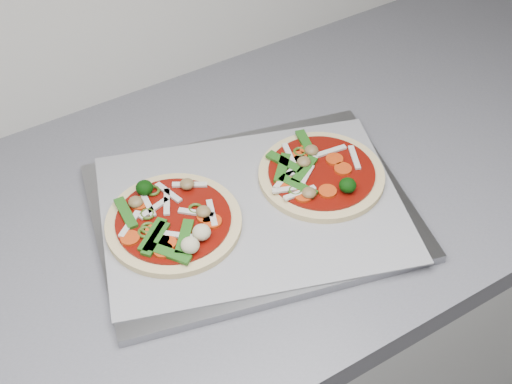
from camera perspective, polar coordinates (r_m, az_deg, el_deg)
baking_tray at (r=0.97m, az=-0.30°, el=-1.57°), size 0.49×0.41×0.01m
parchment at (r=0.97m, az=-0.30°, el=-1.25°), size 0.48×0.41×0.00m
pizza_left at (r=0.94m, az=-6.68°, el=-2.38°), size 0.21×0.21×0.03m
pizza_right at (r=1.01m, az=5.10°, el=1.45°), size 0.23×0.23×0.03m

